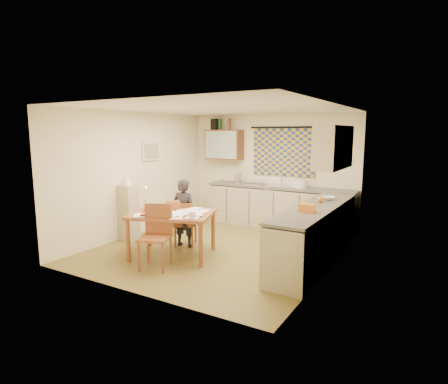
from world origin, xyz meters
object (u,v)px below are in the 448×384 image
Objects in this scene: dining_table at (173,234)px; shelf_stand at (128,213)px; stove at (292,253)px; person at (184,213)px; chair_far at (185,232)px; counter_right at (315,235)px; counter_back at (278,207)px.

shelf_stand reaches higher than dining_table.
stove is 3.58m from shelf_stand.
dining_table is 1.27× the size of person.
stove is 2.47m from chair_far.
person is at bearing 163.45° from stove.
stove is at bearing -7.93° from shelf_stand.
person reaches higher than counter_right.
counter_right is 2.34× the size of person.
stove is 2.45m from person.
counter_back is at bearing 127.31° from counter_right.
counter_back is 3.23m from shelf_stand.
stove is 0.84× the size of shelf_stand.
dining_table is (-2.19, -0.92, -0.07)m from counter_right.
counter_back is at bearing -137.91° from chair_far.
counter_back is 3.06× the size of shelf_stand.
counter_right is 2.38m from person.
chair_far is (-2.35, -0.34, -0.20)m from counter_right.
dining_table is at bearing -157.11° from counter_right.
counter_back is 2.37m from chair_far.
counter_right is 1.08m from stove.
stove is (1.38, -2.89, -0.00)m from counter_back.
dining_table is at bearing -13.90° from shelf_stand.
chair_far is at bearing 162.55° from stove.
person reaches higher than dining_table.
person reaches higher than stove.
counter_back reaches higher than stove.
counter_right is 2.73× the size of shelf_stand.
counter_back is 3.66× the size of stove.
chair_far is 0.76× the size of shelf_stand.
stove is at bearing -64.49° from counter_back.
dining_table is (-0.81, -2.73, -0.07)m from counter_back.
counter_right is 2.37m from dining_table.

